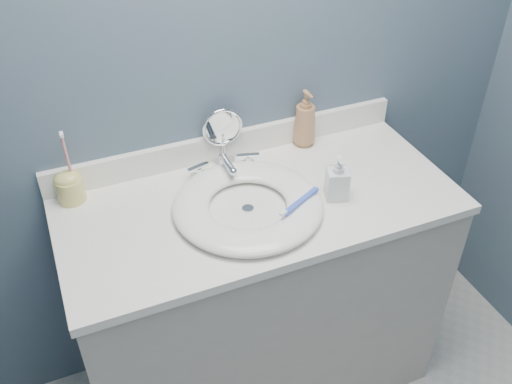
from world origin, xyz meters
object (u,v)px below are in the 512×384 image
soap_bottle_amber (305,118)px  toothbrush_holder (69,185)px  makeup_mirror (223,133)px  soap_bottle_clear (338,177)px

soap_bottle_amber → toothbrush_holder: size_ratio=0.84×
soap_bottle_amber → makeup_mirror: bearing=178.5°
soap_bottle_clear → soap_bottle_amber: bearing=100.8°
makeup_mirror → toothbrush_holder: 0.50m
makeup_mirror → soap_bottle_amber: soap_bottle_amber is taller
soap_bottle_amber → soap_bottle_clear: (-0.04, -0.31, -0.03)m
soap_bottle_clear → toothbrush_holder: 0.81m
soap_bottle_amber → soap_bottle_clear: soap_bottle_amber is taller
soap_bottle_clear → toothbrush_holder: size_ratio=0.61×
soap_bottle_clear → toothbrush_holder: toothbrush_holder is taller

